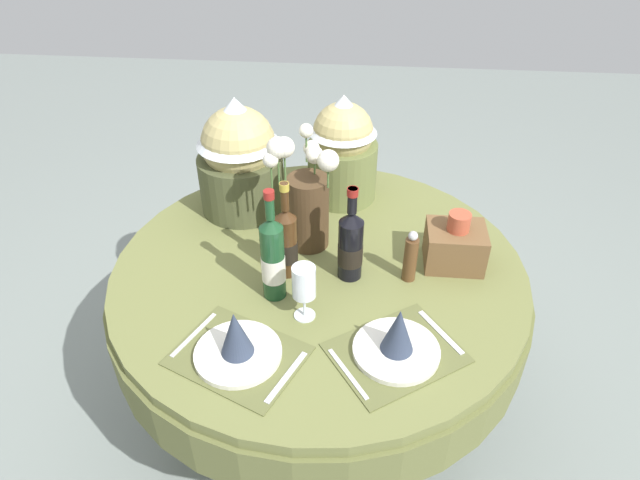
{
  "coord_description": "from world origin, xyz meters",
  "views": [
    {
      "loc": [
        0.14,
        -1.43,
        1.9
      ],
      "look_at": [
        0.0,
        0.03,
        0.8
      ],
      "focal_mm": 31.59,
      "sensor_mm": 36.0,
      "label": 1
    }
  ],
  "objects_px": {
    "wine_glass_left": "(304,283)",
    "pepper_mill": "(410,258)",
    "place_setting_left": "(237,344)",
    "wine_bottle_centre": "(273,258)",
    "wine_bottle_right": "(287,242)",
    "place_setting_right": "(397,341)",
    "woven_basket_side_right": "(455,245)",
    "wine_bottle_left": "(351,245)",
    "flower_vase": "(306,199)",
    "gift_tub_back_left": "(239,153)",
    "gift_tub_back_centre": "(343,145)",
    "dining_table": "(319,296)"
  },
  "relations": [
    {
      "from": "gift_tub_back_left",
      "to": "dining_table",
      "type": "bearing_deg",
      "value": -45.99
    },
    {
      "from": "wine_bottle_right",
      "to": "wine_glass_left",
      "type": "relative_size",
      "value": 1.83
    },
    {
      "from": "wine_bottle_left",
      "to": "woven_basket_side_right",
      "type": "bearing_deg",
      "value": 15.72
    },
    {
      "from": "pepper_mill",
      "to": "gift_tub_back_centre",
      "type": "bearing_deg",
      "value": 116.88
    },
    {
      "from": "wine_glass_left",
      "to": "woven_basket_side_right",
      "type": "bearing_deg",
      "value": 32.7
    },
    {
      "from": "wine_bottle_right",
      "to": "gift_tub_back_centre",
      "type": "distance_m",
      "value": 0.51
    },
    {
      "from": "wine_bottle_left",
      "to": "pepper_mill",
      "type": "relative_size",
      "value": 1.78
    },
    {
      "from": "place_setting_left",
      "to": "wine_glass_left",
      "type": "relative_size",
      "value": 2.28
    },
    {
      "from": "wine_bottle_right",
      "to": "place_setting_left",
      "type": "bearing_deg",
      "value": -103.03
    },
    {
      "from": "gift_tub_back_left",
      "to": "woven_basket_side_right",
      "type": "xyz_separation_m",
      "value": [
        0.75,
        -0.27,
        -0.15
      ]
    },
    {
      "from": "wine_bottle_right",
      "to": "woven_basket_side_right",
      "type": "relative_size",
      "value": 1.73
    },
    {
      "from": "place_setting_left",
      "to": "pepper_mill",
      "type": "bearing_deg",
      "value": 38.28
    },
    {
      "from": "flower_vase",
      "to": "gift_tub_back_centre",
      "type": "relative_size",
      "value": 1.03
    },
    {
      "from": "place_setting_right",
      "to": "gift_tub_back_centre",
      "type": "xyz_separation_m",
      "value": [
        -0.2,
        0.8,
        0.17
      ]
    },
    {
      "from": "wine_bottle_right",
      "to": "wine_glass_left",
      "type": "height_order",
      "value": "wine_bottle_right"
    },
    {
      "from": "place_setting_right",
      "to": "woven_basket_side_right",
      "type": "xyz_separation_m",
      "value": [
        0.19,
        0.42,
        0.03
      ]
    },
    {
      "from": "wine_bottle_right",
      "to": "woven_basket_side_right",
      "type": "distance_m",
      "value": 0.55
    },
    {
      "from": "pepper_mill",
      "to": "woven_basket_side_right",
      "type": "bearing_deg",
      "value": 32.58
    },
    {
      "from": "flower_vase",
      "to": "place_setting_left",
      "type": "bearing_deg",
      "value": -103.82
    },
    {
      "from": "wine_bottle_left",
      "to": "wine_glass_left",
      "type": "height_order",
      "value": "wine_bottle_left"
    },
    {
      "from": "wine_glass_left",
      "to": "woven_basket_side_right",
      "type": "xyz_separation_m",
      "value": [
        0.46,
        0.29,
        -0.05
      ]
    },
    {
      "from": "place_setting_left",
      "to": "gift_tub_back_centre",
      "type": "height_order",
      "value": "gift_tub_back_centre"
    },
    {
      "from": "wine_bottle_right",
      "to": "gift_tub_back_left",
      "type": "relative_size",
      "value": 0.77
    },
    {
      "from": "flower_vase",
      "to": "wine_bottle_centre",
      "type": "xyz_separation_m",
      "value": [
        -0.07,
        -0.27,
        -0.04
      ]
    },
    {
      "from": "wine_bottle_centre",
      "to": "pepper_mill",
      "type": "xyz_separation_m",
      "value": [
        0.41,
        0.11,
        -0.06
      ]
    },
    {
      "from": "wine_glass_left",
      "to": "gift_tub_back_left",
      "type": "height_order",
      "value": "gift_tub_back_left"
    },
    {
      "from": "wine_bottle_right",
      "to": "gift_tub_back_centre",
      "type": "height_order",
      "value": "gift_tub_back_centre"
    },
    {
      "from": "place_setting_left",
      "to": "wine_bottle_centre",
      "type": "height_order",
      "value": "wine_bottle_centre"
    },
    {
      "from": "wine_bottle_left",
      "to": "gift_tub_back_centre",
      "type": "bearing_deg",
      "value": 96.58
    },
    {
      "from": "wine_glass_left",
      "to": "wine_bottle_right",
      "type": "bearing_deg",
      "value": 111.57
    },
    {
      "from": "wine_bottle_left",
      "to": "gift_tub_back_left",
      "type": "relative_size",
      "value": 0.75
    },
    {
      "from": "wine_glass_left",
      "to": "wine_bottle_centre",
      "type": "bearing_deg",
      "value": 139.82
    },
    {
      "from": "place_setting_right",
      "to": "wine_bottle_centre",
      "type": "xyz_separation_m",
      "value": [
        -0.37,
        0.21,
        0.1
      ]
    },
    {
      "from": "dining_table",
      "to": "wine_bottle_centre",
      "type": "xyz_separation_m",
      "value": [
        -0.12,
        -0.15,
        0.28
      ]
    },
    {
      "from": "gift_tub_back_left",
      "to": "gift_tub_back_centre",
      "type": "distance_m",
      "value": 0.38
    },
    {
      "from": "flower_vase",
      "to": "wine_bottle_left",
      "type": "bearing_deg",
      "value": -45.43
    },
    {
      "from": "place_setting_left",
      "to": "wine_bottle_right",
      "type": "height_order",
      "value": "wine_bottle_right"
    },
    {
      "from": "place_setting_right",
      "to": "woven_basket_side_right",
      "type": "bearing_deg",
      "value": 65.34
    },
    {
      "from": "pepper_mill",
      "to": "gift_tub_back_centre",
      "type": "relative_size",
      "value": 0.44
    },
    {
      "from": "place_setting_right",
      "to": "gift_tub_back_left",
      "type": "xyz_separation_m",
      "value": [
        -0.56,
        0.69,
        0.18
      ]
    },
    {
      "from": "place_setting_right",
      "to": "wine_bottle_right",
      "type": "distance_m",
      "value": 0.47
    },
    {
      "from": "place_setting_left",
      "to": "wine_bottle_centre",
      "type": "relative_size",
      "value": 1.11
    },
    {
      "from": "wine_bottle_left",
      "to": "wine_bottle_right",
      "type": "height_order",
      "value": "wine_bottle_right"
    },
    {
      "from": "gift_tub_back_centre",
      "to": "gift_tub_back_left",
      "type": "bearing_deg",
      "value": -162.4
    },
    {
      "from": "gift_tub_back_left",
      "to": "gift_tub_back_centre",
      "type": "relative_size",
      "value": 1.06
    },
    {
      "from": "wine_bottle_left",
      "to": "wine_bottle_centre",
      "type": "height_order",
      "value": "wine_bottle_centre"
    },
    {
      "from": "wine_glass_left",
      "to": "pepper_mill",
      "type": "xyz_separation_m",
      "value": [
        0.31,
        0.2,
        -0.04
      ]
    },
    {
      "from": "place_setting_left",
      "to": "flower_vase",
      "type": "distance_m",
      "value": 0.56
    },
    {
      "from": "place_setting_left",
      "to": "gift_tub_back_centre",
      "type": "xyz_separation_m",
      "value": [
        0.23,
        0.85,
        0.17
      ]
    },
    {
      "from": "place_setting_left",
      "to": "wine_bottle_left",
      "type": "bearing_deg",
      "value": 52.65
    }
  ]
}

